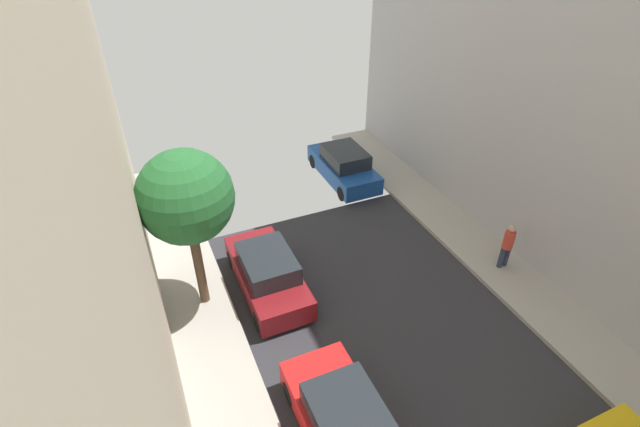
{
  "coord_description": "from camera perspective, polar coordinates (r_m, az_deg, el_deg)",
  "views": [
    {
      "loc": [
        -5.72,
        1.35,
        11.04
      ],
      "look_at": [
        0.34,
        15.22,
        0.5
      ],
      "focal_mm": 26.48,
      "sensor_mm": 36.0,
      "label": 1
    }
  ],
  "objects": [
    {
      "name": "parked_car_left_5",
      "position": [
        15.49,
        -6.36,
        -7.18
      ],
      "size": [
        1.78,
        4.2,
        1.57
      ],
      "color": "maroon",
      "rests_on": "ground"
    },
    {
      "name": "potted_plant_2",
      "position": [
        20.1,
        -20.2,
        1.05
      ],
      "size": [
        0.4,
        0.4,
        0.78
      ],
      "color": "brown",
      "rests_on": "sidewalk_left"
    },
    {
      "name": "pedestrian",
      "position": [
        17.16,
        21.7,
        -3.55
      ],
      "size": [
        0.4,
        0.36,
        1.72
      ],
      "color": "#2D334C",
      "rests_on": "sidewalk_right"
    },
    {
      "name": "parked_car_left_4",
      "position": [
        12.04,
        3.15,
        -24.26
      ],
      "size": [
        1.78,
        4.2,
        1.57
      ],
      "color": "red",
      "rests_on": "ground"
    },
    {
      "name": "parked_car_right_3",
      "position": [
        21.27,
        2.89,
        5.78
      ],
      "size": [
        1.78,
        4.2,
        1.57
      ],
      "color": "#194799",
      "rests_on": "ground"
    },
    {
      "name": "street_tree_2",
      "position": [
        13.41,
        -15.92,
        1.84
      ],
      "size": [
        2.69,
        2.69,
        5.25
      ],
      "color": "brown",
      "rests_on": "sidewalk_left"
    }
  ]
}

